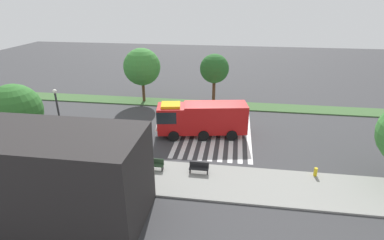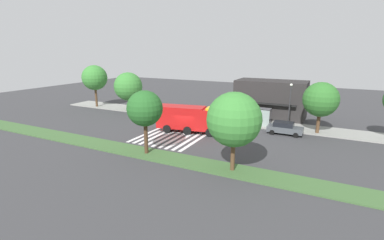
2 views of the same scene
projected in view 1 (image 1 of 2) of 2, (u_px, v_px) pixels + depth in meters
name	position (u px, v px, depth m)	size (l,w,h in m)	color
ground_plane	(205.00, 131.00, 32.37)	(120.00, 120.00, 0.00)	#38383A
sidewalk	(193.00, 180.00, 23.76)	(60.00, 4.89, 0.14)	gray
median_strip	(212.00, 105.00, 40.06)	(60.00, 3.00, 0.14)	#3D6033
crosswalk	(215.00, 132.00, 32.23)	(7.65, 12.52, 0.01)	silver
fire_truck	(199.00, 118.00, 30.68)	(9.61, 4.08, 3.57)	#B71414
parked_car_west	(77.00, 141.00, 28.36)	(4.48, 2.09, 1.64)	#474C51
bus_stop_shelter	(107.00, 147.00, 25.03)	(3.50, 1.40, 2.46)	#4C4C51
bench_near_shelter	(154.00, 164.00, 24.98)	(1.60, 0.50, 0.90)	#2D472D
bench_west_of_shelter	(199.00, 168.00, 24.47)	(1.60, 0.50, 0.90)	black
street_lamp	(60.00, 119.00, 25.56)	(0.36, 0.36, 6.36)	#2D2D30
storefront_building	(59.00, 176.00, 18.96)	(10.96, 6.28, 6.04)	#282626
sidewalk_tree_east	(15.00, 110.00, 25.42)	(4.49, 4.49, 6.71)	#513823
median_tree_far_west	(214.00, 69.00, 38.14)	(3.72, 3.72, 6.71)	#47301E
median_tree_west	(142.00, 67.00, 39.45)	(4.89, 4.89, 7.21)	#513823
fire_hydrant	(316.00, 172.00, 24.07)	(0.28, 0.28, 0.70)	gold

